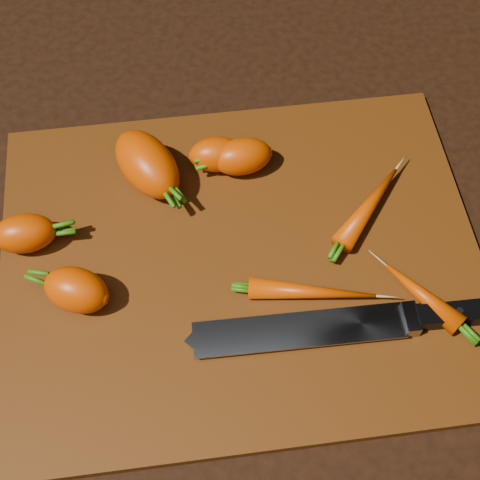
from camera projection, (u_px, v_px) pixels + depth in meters
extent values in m
cube|color=black|center=(241.00, 265.00, 0.71)|extent=(2.00, 2.00, 0.01)
cube|color=#622C08|center=(241.00, 260.00, 0.70)|extent=(0.50, 0.40, 0.01)
ellipsoid|color=#D03E00|center=(24.00, 233.00, 0.69)|extent=(0.07, 0.04, 0.04)
ellipsoid|color=#D03E00|center=(76.00, 290.00, 0.65)|extent=(0.08, 0.07, 0.04)
ellipsoid|color=#D03E00|center=(147.00, 164.00, 0.72)|extent=(0.10, 0.11, 0.06)
ellipsoid|color=#D03E00|center=(242.00, 157.00, 0.74)|extent=(0.07, 0.05, 0.04)
ellipsoid|color=#D03E00|center=(217.00, 154.00, 0.74)|extent=(0.06, 0.04, 0.04)
ellipsoid|color=#D03E00|center=(369.00, 206.00, 0.72)|extent=(0.10, 0.10, 0.02)
ellipsoid|color=#D03E00|center=(312.00, 292.00, 0.66)|extent=(0.13, 0.05, 0.02)
ellipsoid|color=#D03E00|center=(422.00, 295.00, 0.66)|extent=(0.07, 0.09, 0.02)
cube|color=gray|center=(193.00, 341.00, 0.64)|extent=(0.21, 0.04, 0.00)
cube|color=gray|center=(306.00, 329.00, 0.65)|extent=(0.01, 0.03, 0.02)
cube|color=black|center=(372.00, 323.00, 0.65)|extent=(0.12, 0.02, 0.02)
cylinder|color=#B2B2B7|center=(355.00, 321.00, 0.64)|extent=(0.01, 0.01, 0.00)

